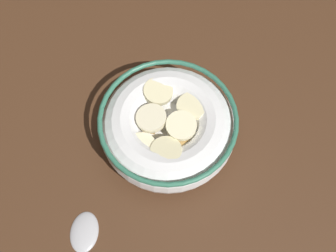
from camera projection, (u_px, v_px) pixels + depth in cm
name	position (u px, v px, depth cm)	size (l,w,h in cm)	color
ground_plane	(168.00, 139.00, 53.54)	(100.37, 100.37, 2.00)	#472B19
cereal_bowl	(168.00, 127.00, 50.07)	(16.21, 16.21, 5.41)	white
spoon	(81.00, 251.00, 46.34)	(14.43, 11.73, 0.80)	#B7B7BC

